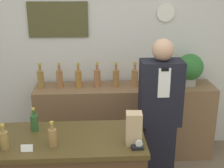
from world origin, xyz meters
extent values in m
cube|color=silver|center=(0.00, 2.00, 1.35)|extent=(5.20, 0.06, 2.70)
cube|color=#4A4626|center=(-0.55, 1.96, 1.67)|extent=(0.70, 0.02, 0.41)
cylinder|color=white|center=(0.72, 1.95, 1.75)|extent=(0.21, 0.03, 0.21)
cube|color=brown|center=(0.23, 1.72, 0.46)|extent=(2.14, 0.44, 0.91)
cube|color=#483819|center=(-0.44, 0.52, 0.88)|extent=(1.42, 0.61, 0.04)
cube|color=black|center=(0.51, 1.07, 0.37)|extent=(0.31, 0.24, 0.75)
cube|color=black|center=(0.51, 1.07, 1.07)|extent=(0.41, 0.24, 0.65)
cube|color=white|center=(0.51, 0.94, 1.22)|extent=(0.11, 0.01, 0.29)
cube|color=black|center=(0.51, 0.94, 1.35)|extent=(0.07, 0.01, 0.03)
sphere|color=tan|center=(0.51, 1.07, 1.50)|extent=(0.21, 0.21, 0.21)
cylinder|color=#9E998E|center=(1.00, 1.73, 0.96)|extent=(0.17, 0.17, 0.09)
sphere|color=#2D6B2D|center=(1.00, 1.73, 1.14)|extent=(0.31, 0.31, 0.31)
cube|color=tan|center=(0.17, 0.40, 1.04)|extent=(0.13, 0.12, 0.26)
cube|color=black|center=(0.19, 0.32, 0.91)|extent=(0.09, 0.06, 0.02)
cylinder|color=silver|center=(0.20, 0.32, 0.95)|extent=(0.06, 0.02, 0.06)
cube|color=white|center=(-0.65, 0.33, 0.93)|extent=(0.09, 0.02, 0.06)
cylinder|color=olive|center=(-0.82, 0.38, 0.97)|extent=(0.07, 0.07, 0.14)
cylinder|color=olive|center=(-0.82, 0.38, 1.07)|extent=(0.03, 0.03, 0.05)
cylinder|color=#B29933|center=(-0.82, 0.38, 1.10)|extent=(0.03, 0.03, 0.02)
cylinder|color=#2E582A|center=(-0.65, 0.67, 0.97)|extent=(0.07, 0.07, 0.14)
cylinder|color=#2E582A|center=(-0.65, 0.67, 1.07)|extent=(0.03, 0.03, 0.05)
cylinder|color=#B29933|center=(-0.65, 0.67, 1.10)|extent=(0.03, 0.03, 0.02)
cylinder|color=olive|center=(-0.46, 0.40, 0.97)|extent=(0.07, 0.07, 0.14)
cylinder|color=olive|center=(-0.46, 0.40, 1.07)|extent=(0.03, 0.03, 0.05)
cylinder|color=#B29933|center=(-0.46, 0.40, 1.10)|extent=(0.03, 0.03, 0.02)
cylinder|color=olive|center=(-0.76, 1.73, 1.01)|extent=(0.08, 0.08, 0.20)
cylinder|color=olive|center=(-0.76, 1.73, 1.15)|extent=(0.03, 0.03, 0.07)
cylinder|color=#B29933|center=(-0.76, 1.73, 1.20)|extent=(0.03, 0.03, 0.02)
cylinder|color=#9A643C|center=(-0.54, 1.73, 1.01)|extent=(0.08, 0.08, 0.20)
cylinder|color=#9A643C|center=(-0.54, 1.73, 1.15)|extent=(0.03, 0.03, 0.07)
cylinder|color=#B29933|center=(-0.54, 1.73, 1.20)|extent=(0.03, 0.03, 0.02)
cylinder|color=#A57032|center=(-0.32, 1.71, 1.01)|extent=(0.08, 0.08, 0.20)
cylinder|color=#A57032|center=(-0.32, 1.71, 1.15)|extent=(0.03, 0.03, 0.07)
cylinder|color=#B29933|center=(-0.32, 1.71, 1.20)|extent=(0.03, 0.03, 0.02)
cylinder|color=#A5673D|center=(-0.10, 1.73, 1.01)|extent=(0.08, 0.08, 0.20)
cylinder|color=#A5673D|center=(-0.10, 1.73, 1.15)|extent=(0.03, 0.03, 0.07)
cylinder|color=#B29933|center=(-0.10, 1.73, 1.20)|extent=(0.03, 0.03, 0.02)
cylinder|color=#9D6B38|center=(0.12, 1.72, 1.01)|extent=(0.08, 0.08, 0.20)
cylinder|color=#9D6B38|center=(0.12, 1.72, 1.15)|extent=(0.03, 0.03, 0.07)
cylinder|color=#B29933|center=(0.12, 1.72, 1.20)|extent=(0.03, 0.03, 0.02)
cylinder|color=#A16D3E|center=(0.34, 1.71, 1.01)|extent=(0.08, 0.08, 0.20)
cylinder|color=#A16D3E|center=(0.34, 1.71, 1.15)|extent=(0.03, 0.03, 0.07)
cylinder|color=#B29933|center=(0.34, 1.71, 1.20)|extent=(0.03, 0.03, 0.02)
cylinder|color=#A46F35|center=(0.56, 1.72, 1.01)|extent=(0.08, 0.08, 0.20)
cylinder|color=#A46F35|center=(0.56, 1.72, 1.15)|extent=(0.03, 0.03, 0.07)
cylinder|color=#B29933|center=(0.56, 1.72, 1.20)|extent=(0.03, 0.03, 0.02)
cylinder|color=olive|center=(0.78, 1.73, 1.01)|extent=(0.08, 0.08, 0.20)
cylinder|color=olive|center=(0.78, 1.73, 1.15)|extent=(0.03, 0.03, 0.07)
cylinder|color=#B29933|center=(0.78, 1.73, 1.20)|extent=(0.03, 0.03, 0.02)
camera|label=1|loc=(-0.12, -1.76, 2.16)|focal=50.00mm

